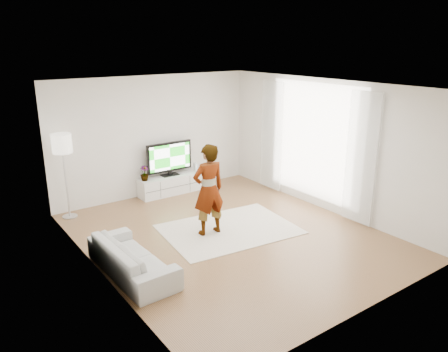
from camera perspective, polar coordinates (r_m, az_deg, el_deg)
floor at (r=8.36m, az=0.85°, el=-7.76°), size 6.00×6.00×0.00m
ceiling at (r=7.61m, az=0.94°, el=11.70°), size 6.00×6.00×0.00m
wall_left at (r=6.76m, az=-16.42°, el=-1.93°), size 0.02×6.00×2.80m
wall_right at (r=9.53m, az=13.11°, el=3.85°), size 0.02×6.00×2.80m
wall_back at (r=10.37m, az=-9.05°, el=5.16°), size 5.00×0.02×2.80m
wall_front at (r=5.87m, az=18.65°, el=-5.08°), size 5.00×0.02×2.80m
window at (r=9.70m, az=11.72°, el=4.48°), size 0.01×2.60×2.50m
curtain_near at (r=8.86m, az=17.47°, el=2.16°), size 0.04×0.70×2.60m
curtain_far at (r=10.56m, az=6.23°, el=5.23°), size 0.04×0.70×2.60m
media_console at (r=10.59m, az=-6.94°, el=-1.09°), size 1.59×0.45×0.45m
television at (r=10.42m, az=-7.15°, el=2.40°), size 1.16×0.23×0.81m
game_console at (r=10.82m, az=-3.77°, el=1.22°), size 0.07×0.15×0.20m
potted_plant at (r=10.18m, az=-10.36°, el=0.34°), size 0.20×0.20×0.35m
rug at (r=8.61m, az=0.67°, el=-6.96°), size 2.69×2.08×0.01m
player at (r=8.12m, az=-2.03°, el=-1.81°), size 0.66×0.46×1.75m
sofa at (r=7.13m, az=-11.91°, el=-10.38°), size 0.80×1.91×0.55m
floor_lamp at (r=9.31m, az=-20.39°, el=3.53°), size 0.39×0.39×1.77m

